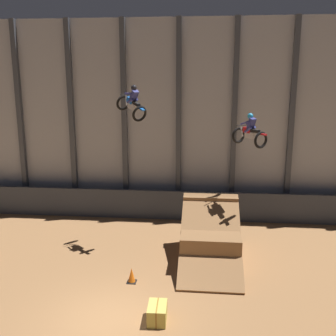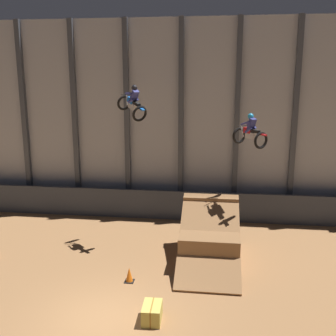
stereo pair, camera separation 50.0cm
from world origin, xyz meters
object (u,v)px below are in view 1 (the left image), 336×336
Objects in this scene: rider_bike_left_air at (132,103)px; rider_bike_right_air at (250,132)px; traffic_cone_near_ramp at (132,275)px; hay_bale_trackside at (157,313)px; dirt_ramp at (210,237)px.

rider_bike_left_air reaches higher than rider_bike_right_air.
traffic_cone_near_ramp reaches higher than hay_bale_trackside.
rider_bike_left_air is at bearing 140.03° from rider_bike_right_air.
rider_bike_right_air is (5.24, -0.22, -1.21)m from rider_bike_left_air.
rider_bike_right_air is (1.63, 1.06, 4.53)m from dirt_ramp.
traffic_cone_near_ramp is (-4.65, -3.70, -5.12)m from rider_bike_right_air.
traffic_cone_near_ramp is at bearing -124.58° from rider_bike_left_air.
dirt_ramp is at bearing 41.07° from traffic_cone_near_ramp.
rider_bike_left_air reaches higher than hay_bale_trackside.
rider_bike_left_air is at bearing 160.42° from dirt_ramp.
rider_bike_left_air reaches higher than dirt_ramp.
dirt_ramp is 8.11× the size of traffic_cone_near_ramp.
dirt_ramp is 2.84× the size of rider_bike_right_air.
rider_bike_left_air reaches higher than traffic_cone_near_ramp.
hay_bale_trackside is (1.29, -2.38, -0.00)m from traffic_cone_near_ramp.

